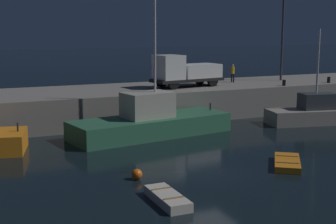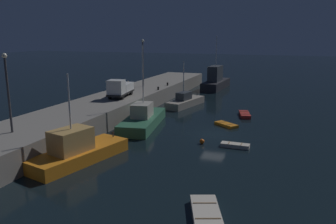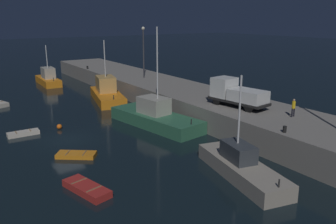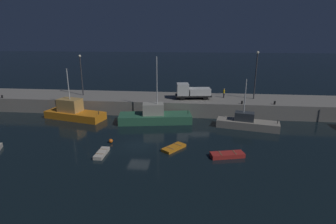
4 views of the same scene
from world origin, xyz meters
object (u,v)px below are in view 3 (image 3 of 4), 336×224
fishing_boat_blue (107,93)px  rowboat_blue_far (87,188)px  fishing_trawler_red (241,166)px  fishing_trawler_green (155,117)px  rowboat_white_mid (23,133)px  fishing_boat_orange (48,79)px  mooring_buoy_near (59,127)px  dinghy_orange_near (76,155)px  lamp_post_west (143,48)px  dockworker (294,107)px  bollard_central (285,129)px  utility_truck (236,93)px  bollard_west (87,67)px

fishing_boat_blue → rowboat_blue_far: (22.30, -11.28, -0.81)m
fishing_trawler_red → fishing_boat_blue: (-25.98, 1.68, 0.30)m
fishing_trawler_green → rowboat_white_mid: fishing_trawler_green is taller
fishing_boat_orange → mooring_buoy_near: size_ratio=15.50×
mooring_buoy_near → dinghy_orange_near: bearing=-7.4°
fishing_trawler_green → lamp_post_west: size_ratio=1.59×
fishing_boat_orange → dockworker: 40.42m
dinghy_orange_near → fishing_trawler_red: bearing=40.6°
fishing_trawler_red → bollard_central: 4.79m
utility_truck → bollard_west: 31.81m
utility_truck → dockworker: bearing=15.2°
lamp_post_west → fishing_trawler_green: bearing=-25.5°
rowboat_white_mid → utility_truck: size_ratio=0.45×
fishing_trawler_red → lamp_post_west: lamp_post_west is taller
dinghy_orange_near → rowboat_white_mid: rowboat_white_mid is taller
mooring_buoy_near → bollard_central: bearing=34.1°
fishing_trawler_red → rowboat_white_mid: fishing_trawler_red is taller
fishing_trawler_red → rowboat_blue_far: size_ratio=2.30×
fishing_boat_blue → fishing_boat_orange: fishing_boat_blue is taller
lamp_post_west → bollard_central: bearing=-7.1°
fishing_boat_orange → bollard_west: 6.46m
fishing_boat_blue → bollard_central: 26.04m
bollard_west → rowboat_white_mid: bearing=-33.7°
bollard_central → dinghy_orange_near: bearing=-126.8°
bollard_west → bollard_central: (39.44, 0.11, 0.01)m
fishing_boat_orange → utility_truck: size_ratio=1.27×
dinghy_orange_near → bollard_west: bearing=157.3°
rowboat_blue_far → fishing_boat_blue: bearing=153.2°
rowboat_white_mid → dinghy_orange_near: bearing=16.8°
fishing_boat_orange → mooring_buoy_near: (24.29, -5.60, -0.69)m
mooring_buoy_near → rowboat_white_mid: bearing=-89.4°
fishing_boat_blue → lamp_post_west: 8.17m
fishing_trawler_red → bollard_west: fishing_trawler_red is taller
fishing_trawler_green → rowboat_blue_far: bearing=-48.7°
rowboat_white_mid → utility_truck: (9.39, 17.53, 3.37)m
lamp_post_west → dockworker: lamp_post_west is taller
rowboat_blue_far → mooring_buoy_near: size_ratio=7.56×
fishing_trawler_green → fishing_boat_blue: bearing=178.0°
dinghy_orange_near → bollard_central: (9.44, 12.64, 2.39)m
dinghy_orange_near → utility_truck: utility_truck is taller
rowboat_white_mid → bollard_west: size_ratio=6.00×
fishing_trawler_red → mooring_buoy_near: 18.75m
fishing_boat_blue → utility_truck: fishing_boat_blue is taller
bollard_central → fishing_boat_blue: bearing=-173.9°
mooring_buoy_near → utility_truck: 17.36m
rowboat_white_mid → dockworker: size_ratio=1.77×
fishing_trawler_green → bollard_central: (13.07, 3.20, 1.66)m
mooring_buoy_near → bollard_central: 20.88m
fishing_trawler_green → utility_truck: fishing_trawler_green is taller
rowboat_blue_far → lamp_post_west: (-23.18, 17.34, 6.21)m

